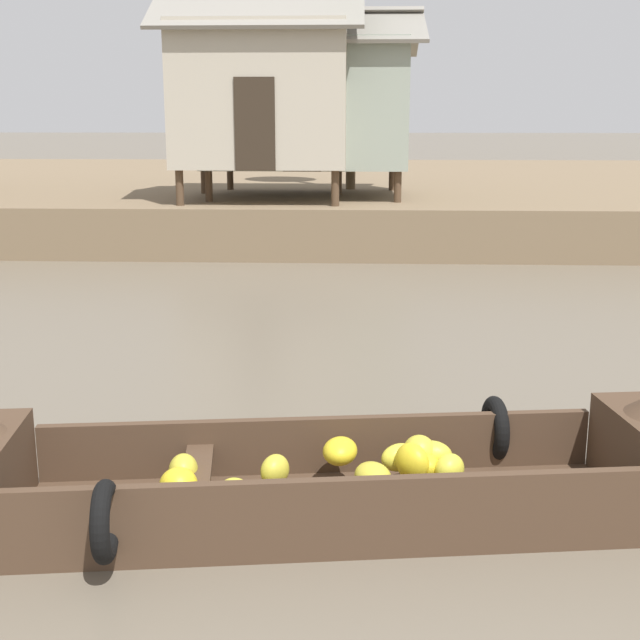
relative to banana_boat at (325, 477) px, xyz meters
name	(u,v)px	position (x,y,z in m)	size (l,w,h in m)	color
ground_plane	(312,354)	(-0.33, 4.33, -0.32)	(300.00, 300.00, 0.00)	#665B4C
riverbank_strip	(341,193)	(-0.33, 20.93, 0.20)	(160.00, 20.00, 1.05)	#756047
banana_boat	(325,477)	(0.00, 0.00, 0.00)	(5.66, 2.26, 0.92)	#473323
stilt_house_mid_left	(263,93)	(-1.84, 13.07, 2.98)	(4.27, 3.69, 4.53)	#4C3826
stilt_house_mid_right	(307,102)	(-0.96, 14.05, 2.81)	(5.11, 3.98, 4.09)	#4C3826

